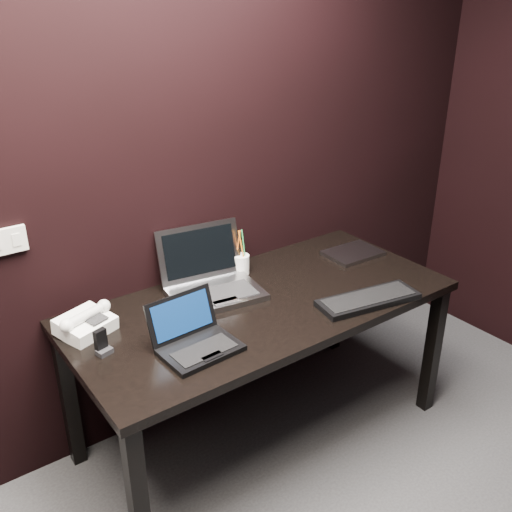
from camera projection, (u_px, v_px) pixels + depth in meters
wall_back at (150, 167)px, 2.41m from camera, size 4.00×0.00×4.00m
wall_switch at (6, 241)px, 2.14m from camera, size 0.15×0.02×0.10m
desk at (263, 315)px, 2.54m from camera, size 1.70×0.80×0.74m
netbook at (195, 340)px, 2.15m from camera, size 0.30×0.27×0.18m
silver_laptop at (211, 282)px, 2.56m from camera, size 0.44×0.41×0.27m
ext_keyboard at (368, 299)px, 2.49m from camera, size 0.48×0.24×0.03m
closed_laptop at (353, 253)px, 2.94m from camera, size 0.29×0.21×0.02m
desk_phone at (86, 323)px, 2.25m from camera, size 0.25×0.23×0.12m
mobile_phone at (102, 345)px, 2.13m from camera, size 0.07×0.06×0.10m
pen_cup at (241, 263)px, 2.73m from camera, size 0.08×0.08×0.23m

